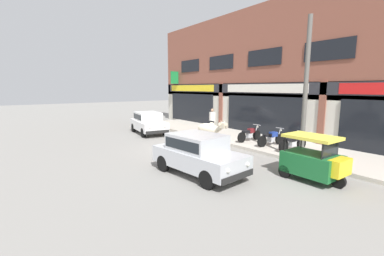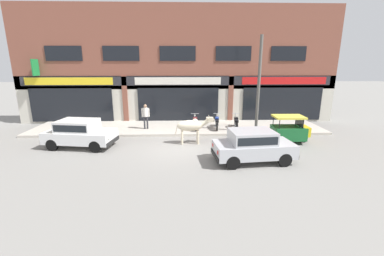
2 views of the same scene
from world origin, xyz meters
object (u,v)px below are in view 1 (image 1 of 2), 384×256
(car_1, at_px, (148,122))
(auto_rickshaw, at_px, (314,161))
(car_0, at_px, (198,152))
(motorcycle_1, at_px, (271,138))
(pedestrian, at_px, (212,118))
(motorcycle_2, at_px, (293,142))
(utility_pole, at_px, (306,90))
(motorcycle_0, at_px, (249,134))
(cow, at_px, (209,130))

(car_1, xyz_separation_m, auto_rickshaw, (11.35, 0.39, -0.15))
(car_0, relative_size, car_1, 0.99)
(motorcycle_1, bearing_deg, pedestrian, -180.00)
(car_1, relative_size, motorcycle_2, 2.08)
(pedestrian, bearing_deg, car_1, -134.59)
(pedestrian, bearing_deg, auto_rickshaw, -17.95)
(pedestrian, bearing_deg, utility_pole, -8.63)
(auto_rickshaw, bearing_deg, pedestrian, 162.05)
(motorcycle_0, bearing_deg, motorcycle_2, -0.11)
(auto_rickshaw, distance_m, motorcycle_0, 5.77)
(auto_rickshaw, xyz_separation_m, utility_pole, (-1.41, 1.65, 2.36))
(cow, bearing_deg, motorcycle_2, 41.68)
(motorcycle_1, xyz_separation_m, motorcycle_2, (1.25, -0.04, 0.00))
(auto_rickshaw, height_order, utility_pole, utility_pole)
(auto_rickshaw, distance_m, utility_pole, 3.20)
(motorcycle_0, height_order, pedestrian, pedestrian)
(cow, relative_size, motorcycle_2, 1.19)
(motorcycle_2, bearing_deg, motorcycle_0, 179.89)
(motorcycle_0, relative_size, pedestrian, 1.13)
(auto_rickshaw, bearing_deg, utility_pole, 130.67)
(auto_rickshaw, xyz_separation_m, pedestrian, (-8.31, 2.69, 0.48))
(car_1, bearing_deg, utility_pole, 11.57)
(motorcycle_1, bearing_deg, utility_pole, -24.62)
(cow, xyz_separation_m, utility_pole, (4.02, 1.64, 2.01))
(car_0, bearing_deg, motorcycle_2, 86.39)
(cow, xyz_separation_m, car_0, (2.64, -2.73, -0.19))
(motorcycle_0, bearing_deg, auto_rickshaw, -27.51)
(auto_rickshaw, bearing_deg, motorcycle_0, 152.49)
(car_1, height_order, utility_pole, utility_pole)
(cow, xyz_separation_m, auto_rickshaw, (5.43, -0.00, -0.35))
(motorcycle_2, xyz_separation_m, pedestrian, (-5.86, 0.04, 0.60))
(motorcycle_1, relative_size, pedestrian, 1.13)
(cow, relative_size, car_1, 0.57)
(motorcycle_2, bearing_deg, auto_rickshaw, -47.31)
(car_1, height_order, motorcycle_0, car_1)
(cow, relative_size, motorcycle_1, 1.19)
(motorcycle_2, bearing_deg, car_0, -93.61)
(car_0, distance_m, car_1, 8.87)
(cow, distance_m, car_0, 3.81)
(cow, distance_m, utility_pole, 4.79)
(cow, height_order, motorcycle_1, cow)
(cow, height_order, motorcycle_0, cow)
(car_0, height_order, motorcycle_1, car_0)
(motorcycle_1, bearing_deg, cow, -122.83)
(car_1, height_order, motorcycle_1, car_1)
(motorcycle_1, distance_m, utility_pole, 3.53)
(car_1, distance_m, motorcycle_2, 9.40)
(utility_pole, bearing_deg, auto_rickshaw, -49.33)
(car_0, bearing_deg, utility_pole, 72.55)
(car_1, relative_size, auto_rickshaw, 1.89)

